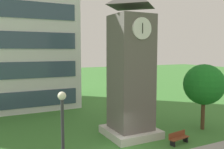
{
  "coord_description": "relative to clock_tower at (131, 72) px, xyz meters",
  "views": [
    {
      "loc": [
        -7.77,
        -13.61,
        6.93
      ],
      "look_at": [
        1.18,
        4.17,
        4.97
      ],
      "focal_mm": 39.49,
      "sensor_mm": 36.0,
      "label": 1
    }
  ],
  "objects": [
    {
      "name": "street_lamp",
      "position": [
        -7.42,
        -6.66,
        -1.93
      ],
      "size": [
        0.36,
        0.36,
        5.19
      ],
      "color": "#333338",
      "rests_on": "ground"
    },
    {
      "name": "park_bench",
      "position": [
        2.25,
        -3.17,
        -4.74
      ],
      "size": [
        1.85,
        0.75,
        0.88
      ],
      "color": "brown",
      "rests_on": "ground"
    },
    {
      "name": "clock_tower",
      "position": [
        0.0,
        0.0,
        0.0
      ],
      "size": [
        3.94,
        3.94,
        11.55
      ],
      "color": "#605B56",
      "rests_on": "ground"
    },
    {
      "name": "tree_streetside",
      "position": [
        6.5,
        -1.48,
        -1.24
      ],
      "size": [
        3.53,
        3.53,
        5.75
      ],
      "color": "#513823",
      "rests_on": "ground"
    }
  ]
}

